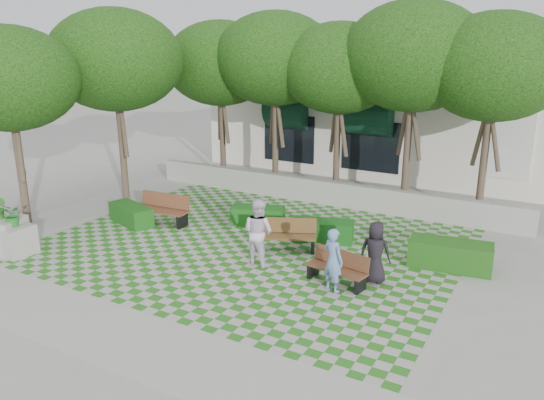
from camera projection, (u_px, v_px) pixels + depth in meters
The scene contains 19 objects.
ground at pixel (231, 257), 15.21m from camera, with size 90.00×90.00×0.00m, color gray.
lawn at pixel (250, 246), 16.04m from camera, with size 12.00×12.00×0.00m, color #2B721E.
sidewalk_south at pixel (108, 331), 11.29m from camera, with size 16.00×2.00×0.01m, color #9E9B93.
sidewalk_west at pixel (83, 210), 19.45m from camera, with size 2.00×12.00×0.01m, color #9E9B93.
retaining_wall at pixel (321, 192), 20.25m from camera, with size 15.00×0.36×0.90m, color #9E9B93.
bench_east at pixel (338, 268), 13.46m from camera, with size 1.68×0.81×0.84m.
bench_mid at pixel (286, 235), 15.63m from camera, with size 1.87×1.27×0.94m.
bench_west at pixel (162, 210), 17.95m from camera, with size 1.96×0.77×1.01m.
hedge_east at pixel (450, 255), 14.38m from camera, with size 2.16×0.87×0.76m, color #1A4A13.
hedge_midright at pixel (323, 231), 16.40m from camera, with size 1.85×0.74×0.65m, color #134816.
hedge_midleft at pixel (258, 216), 17.89m from camera, with size 1.76×0.70×0.62m, color #144C14.
hedge_west at pixel (131, 214), 17.98m from camera, with size 1.82×0.73×0.64m, color #154A13.
planter_front at pixel (15, 234), 15.25m from camera, with size 0.89×0.89×1.54m.
planter_back at pixel (4, 234), 15.46m from camera, with size 1.28×1.28×1.69m.
person_blue at pixel (333, 260), 12.94m from camera, with size 0.59×0.39×1.63m, color #6A8AC1.
person_dark at pixel (375, 252), 13.42m from camera, with size 0.79×0.52×1.62m, color black.
person_white at pixel (258, 232), 14.52m from camera, with size 0.91×0.71×1.87m, color silver.
tree_row at pixel (276, 63), 19.58m from camera, with size 17.70×13.40×7.41m.
building at pixel (407, 116), 25.79m from camera, with size 18.00×8.92×5.15m.
Camera 1 is at (7.99, -11.70, 5.90)m, focal length 35.00 mm.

